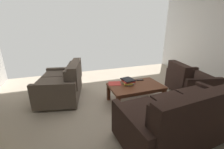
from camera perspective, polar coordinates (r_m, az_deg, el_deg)
name	(u,v)px	position (r m, az deg, el deg)	size (l,w,h in m)	color
ground_plane	(128,106)	(3.21, 6.45, -12.04)	(6.00, 5.43, 0.01)	tan
sofa_main	(184,117)	(2.42, 26.43, -14.64)	(1.90, 1.02, 0.92)	black
loveseat_near	(63,84)	(3.52, -18.78, -3.50)	(1.11, 1.35, 0.86)	black
coffee_table	(136,88)	(3.21, 9.26, -5.18)	(1.14, 0.68, 0.41)	brown
armchair_side	(189,81)	(4.04, 27.96, -2.27)	(1.06, 1.10, 0.79)	black
book_stack	(128,81)	(3.20, 6.30, -2.70)	(0.27, 0.32, 0.11)	silver
tv_remote	(140,80)	(3.46, 10.92, -2.13)	(0.17, 0.08, 0.02)	black
loose_magazine	(115,83)	(3.22, 1.00, -3.53)	(0.24, 0.27, 0.01)	#C63833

